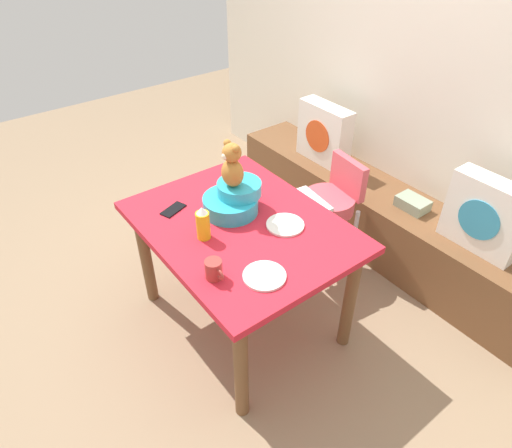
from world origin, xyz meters
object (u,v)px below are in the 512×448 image
(pillow_floral_right, at_px, (486,215))
(dining_table, at_px, (241,239))
(highchair, at_px, (330,201))
(cell_phone, at_px, (173,210))
(teddy_bear, at_px, (232,166))
(book_stack, at_px, (413,203))
(pillow_floral_left, at_px, (324,134))
(dinner_plate_near, at_px, (264,276))
(dinner_plate_far, at_px, (285,225))
(coffee_mug, at_px, (214,270))
(ketchup_bottle, at_px, (203,224))
(infant_seat_teal, at_px, (233,199))

(pillow_floral_right, bearing_deg, dining_table, -120.76)
(dining_table, relative_size, highchair, 1.49)
(cell_phone, bearing_deg, teddy_bear, 33.13)
(book_stack, height_order, teddy_bear, teddy_bear)
(pillow_floral_left, xyz_separation_m, dining_table, (0.59, -1.19, -0.05))
(book_stack, distance_m, dining_table, 1.24)
(pillow_floral_right, height_order, highchair, pillow_floral_right)
(dinner_plate_near, bearing_deg, highchair, 117.47)
(teddy_bear, bearing_deg, pillow_floral_right, 54.14)
(dinner_plate_far, bearing_deg, highchair, 111.99)
(pillow_floral_left, height_order, teddy_bear, teddy_bear)
(coffee_mug, height_order, dinner_plate_far, coffee_mug)
(ketchup_bottle, height_order, dinner_plate_near, ketchup_bottle)
(dining_table, bearing_deg, highchair, 96.26)
(pillow_floral_left, relative_size, highchair, 0.56)
(infant_seat_teal, distance_m, coffee_mug, 0.53)
(pillow_floral_left, bearing_deg, ketchup_bottle, -67.72)
(pillow_floral_right, relative_size, infant_seat_teal, 1.33)
(book_stack, relative_size, dinner_plate_far, 1.00)
(ketchup_bottle, relative_size, coffee_mug, 1.54)
(coffee_mug, xyz_separation_m, dinner_plate_near, (0.13, 0.18, -0.04))
(dining_table, bearing_deg, coffee_mug, -52.09)
(pillow_floral_right, bearing_deg, book_stack, 177.44)
(highchair, xyz_separation_m, coffee_mug, (0.34, -1.10, 0.27))
(teddy_bear, relative_size, dinner_plate_far, 1.25)
(dinner_plate_near, distance_m, dinner_plate_far, 0.40)
(highchair, bearing_deg, pillow_floral_left, 140.65)
(ketchup_bottle, height_order, cell_phone, ketchup_bottle)
(coffee_mug, bearing_deg, pillow_floral_right, 73.61)
(highchair, distance_m, dinner_plate_near, 1.06)
(book_stack, distance_m, coffee_mug, 1.57)
(pillow_floral_right, xyz_separation_m, highchair, (-0.79, -0.42, -0.16))
(ketchup_bottle, bearing_deg, pillow_floral_left, 112.28)
(highchair, relative_size, dinner_plate_far, 3.95)
(infant_seat_teal, height_order, dinner_plate_far, infant_seat_teal)
(book_stack, height_order, coffee_mug, coffee_mug)
(dining_table, bearing_deg, pillow_floral_left, 116.52)
(highchair, relative_size, dinner_plate_near, 3.95)
(book_stack, xyz_separation_m, teddy_bear, (-0.36, -1.17, 0.52))
(coffee_mug, bearing_deg, pillow_floral_left, 119.26)
(highchair, height_order, cell_phone, highchair)
(dinner_plate_far, bearing_deg, coffee_mug, -78.55)
(book_stack, height_order, dinner_plate_far, dinner_plate_far)
(infant_seat_teal, height_order, cell_phone, infant_seat_teal)
(highchair, xyz_separation_m, infant_seat_teal, (-0.04, -0.73, 0.29))
(book_stack, relative_size, highchair, 0.25)
(highchair, distance_m, ketchup_bottle, 1.03)
(dining_table, bearing_deg, dinner_plate_near, -20.83)
(pillow_floral_right, distance_m, cell_phone, 1.75)
(infant_seat_teal, bearing_deg, highchair, 87.00)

